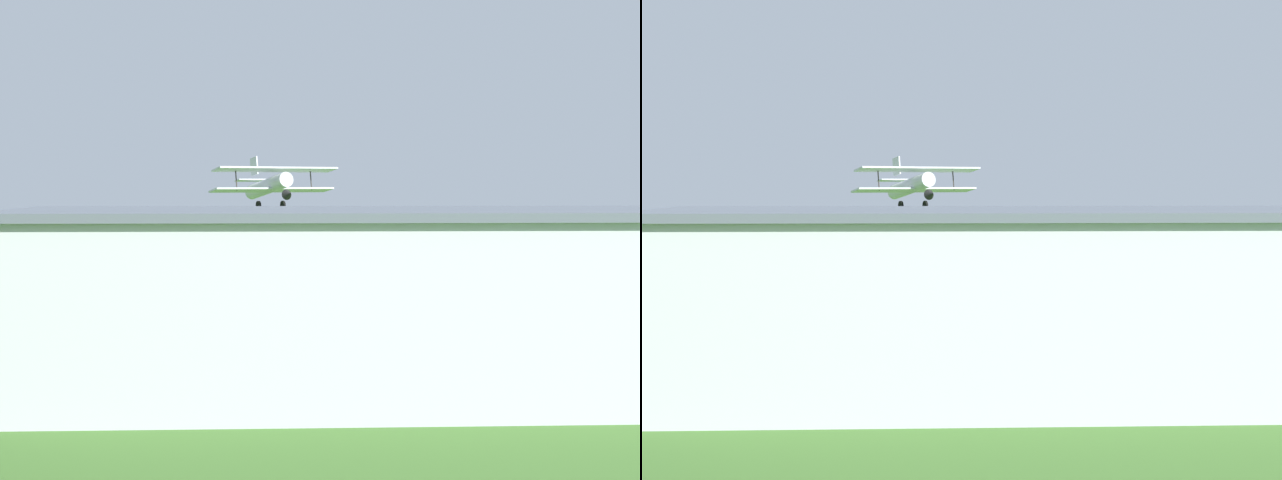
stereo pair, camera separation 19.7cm
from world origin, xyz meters
The scene contains 7 objects.
ground_plane centered at (0.00, 0.00, 0.00)m, with size 400.00×400.00×0.00m, color #3D6628.
hangar centered at (-0.26, 28.26, 3.92)m, with size 38.20×12.75×7.82m.
biplane centered at (7.04, -0.72, 8.82)m, with size 9.11×6.95×3.82m.
car_grey centered at (17.56, 14.85, 0.86)m, with size 2.28×4.38×1.68m.
person_at_fence_line centered at (13.33, 10.70, 0.75)m, with size 0.51×0.51×1.52m.
person_watching_takeoff centered at (12.67, 9.81, 0.84)m, with size 0.39×0.39×1.69m.
person_walking_on_apron centered at (-11.34, 10.70, 0.77)m, with size 0.43×0.43×1.56m.
Camera 2 is at (8.98, 68.84, 8.90)m, focal length 55.63 mm.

